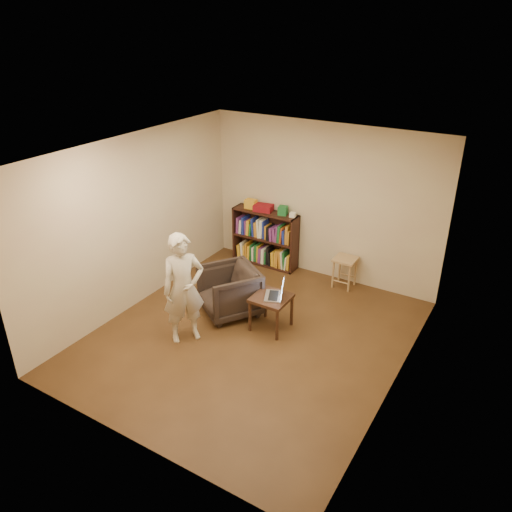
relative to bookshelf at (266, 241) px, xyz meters
The scene contains 15 objects.
floor 2.35m from the bookshelf, 64.86° to the right, with size 4.50×4.50×0.00m, color #432A15.
ceiling 3.17m from the bookshelf, 64.86° to the right, with size 4.50×4.50×0.00m, color white.
wall_back 1.32m from the bookshelf, ahead, with size 4.00×4.00×0.00m, color beige.
wall_left 2.48m from the bookshelf, 115.91° to the right, with size 4.50×4.50×0.00m, color beige.
wall_right 3.74m from the bookshelf, 35.07° to the right, with size 4.50×4.50×0.00m, color beige.
bookshelf is the anchor object (origin of this frame).
box_yellow 0.71m from the bookshelf, behind, with size 0.19×0.14×0.16m, color gold.
red_cloth 0.62m from the bookshelf, behind, with size 0.32×0.23×0.11m, color maroon.
box_green 0.71m from the bookshelf, ahead, with size 0.15×0.15×0.15m, color #1B672F.
box_white 0.79m from the bookshelf, ahead, with size 0.10×0.10×0.08m, color white.
stool 1.54m from the bookshelf, ahead, with size 0.35×0.35×0.51m.
armchair 1.75m from the bookshelf, 77.66° to the right, with size 0.78×0.81×0.73m, color #322821.
side_table 2.07m from the bookshelf, 57.64° to the right, with size 0.50×0.50×0.51m.
laptop 2.08m from the bookshelf, 55.42° to the right, with size 0.37×0.41×0.25m.
person 2.60m from the bookshelf, 84.97° to the right, with size 0.57×0.37×1.56m, color beige.
Camera 1 is at (3.05, -4.91, 4.07)m, focal length 35.00 mm.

